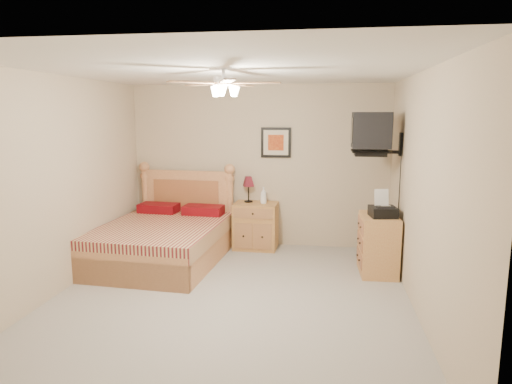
% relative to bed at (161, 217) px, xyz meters
% --- Properties ---
extents(floor, '(4.50, 4.50, 0.00)m').
position_rel_bed_xyz_m(floor, '(1.20, -1.12, -0.65)').
color(floor, gray).
rests_on(floor, ground).
extents(ceiling, '(4.00, 4.50, 0.04)m').
position_rel_bed_xyz_m(ceiling, '(1.20, -1.12, 1.85)').
color(ceiling, white).
rests_on(ceiling, ground).
extents(wall_back, '(4.00, 0.04, 2.50)m').
position_rel_bed_xyz_m(wall_back, '(1.20, 1.13, 0.60)').
color(wall_back, tan).
rests_on(wall_back, ground).
extents(wall_front, '(4.00, 0.04, 2.50)m').
position_rel_bed_xyz_m(wall_front, '(1.20, -3.37, 0.60)').
color(wall_front, tan).
rests_on(wall_front, ground).
extents(wall_left, '(0.04, 4.50, 2.50)m').
position_rel_bed_xyz_m(wall_left, '(-0.80, -1.12, 0.60)').
color(wall_left, tan).
rests_on(wall_left, ground).
extents(wall_right, '(0.04, 4.50, 2.50)m').
position_rel_bed_xyz_m(wall_right, '(3.20, -1.12, 0.60)').
color(wall_right, tan).
rests_on(wall_right, ground).
extents(bed, '(1.65, 2.10, 1.30)m').
position_rel_bed_xyz_m(bed, '(0.00, 0.00, 0.00)').
color(bed, '#BA784B').
rests_on(bed, ground).
extents(nightstand, '(0.66, 0.50, 0.71)m').
position_rel_bed_xyz_m(nightstand, '(1.19, 0.88, -0.30)').
color(nightstand, '#A76735').
rests_on(nightstand, ground).
extents(table_lamp, '(0.29, 0.29, 0.40)m').
position_rel_bed_xyz_m(table_lamp, '(1.06, 0.97, 0.26)').
color(table_lamp, '#570F1A').
rests_on(table_lamp, nightstand).
extents(lotion_bottle, '(0.13, 0.13, 0.25)m').
position_rel_bed_xyz_m(lotion_bottle, '(1.31, 0.88, 0.18)').
color(lotion_bottle, white).
rests_on(lotion_bottle, nightstand).
extents(framed_picture, '(0.46, 0.04, 0.46)m').
position_rel_bed_xyz_m(framed_picture, '(1.47, 1.11, 0.97)').
color(framed_picture, black).
rests_on(framed_picture, wall_back).
extents(dresser, '(0.48, 0.67, 0.77)m').
position_rel_bed_xyz_m(dresser, '(2.93, 0.01, -0.27)').
color(dresser, '#B36A3B').
rests_on(dresser, ground).
extents(fax_machine, '(0.37, 0.38, 0.34)m').
position_rel_bed_xyz_m(fax_machine, '(2.96, -0.06, 0.29)').
color(fax_machine, black).
rests_on(fax_machine, dresser).
extents(magazine_lower, '(0.19, 0.25, 0.02)m').
position_rel_bed_xyz_m(magazine_lower, '(2.86, 0.24, 0.13)').
color(magazine_lower, '#BBAB95').
rests_on(magazine_lower, dresser).
extents(magazine_upper, '(0.25, 0.31, 0.02)m').
position_rel_bed_xyz_m(magazine_upper, '(2.85, 0.25, 0.15)').
color(magazine_upper, tan).
rests_on(magazine_upper, magazine_lower).
extents(wall_tv, '(0.56, 0.46, 0.58)m').
position_rel_bed_xyz_m(wall_tv, '(2.95, 0.22, 1.16)').
color(wall_tv, black).
rests_on(wall_tv, wall_right).
extents(ceiling_fan, '(1.14, 1.14, 0.28)m').
position_rel_bed_xyz_m(ceiling_fan, '(1.20, -1.32, 1.71)').
color(ceiling_fan, white).
rests_on(ceiling_fan, ceiling).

